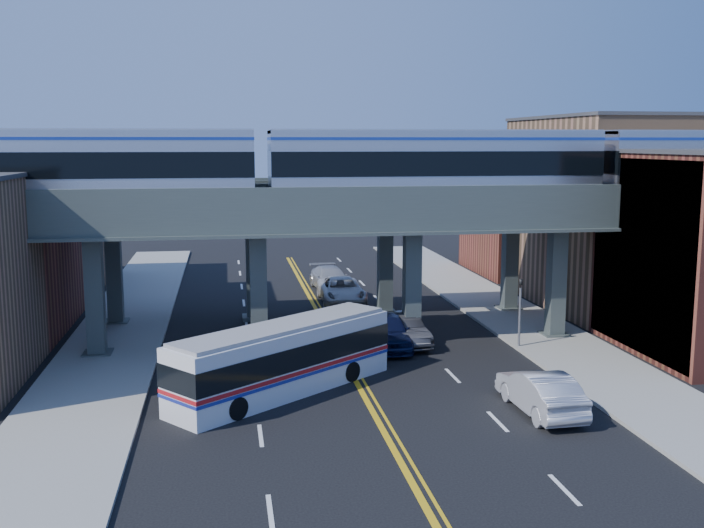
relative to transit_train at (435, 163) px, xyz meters
The scene contains 18 objects.
ground 13.41m from the transit_train, 122.61° to the right, with size 120.00×120.00×0.00m, color black.
sidewalk_west 19.19m from the transit_train, behind, with size 5.00×70.00×0.16m, color gray.
sidewalk_east 11.53m from the transit_train, 17.40° to the left, with size 5.00×70.00×0.16m, color gray.
building_west_c 32.07m from the transit_train, 138.36° to the left, with size 8.00×10.00×8.00m, color #896647.
building_east_b 15.97m from the transit_train, 30.87° to the left, with size 8.00×14.00×12.00m, color #896647.
building_east_c 25.39m from the transit_train, 57.50° to the left, with size 8.00×10.00×9.00m, color brown.
mural_panel 11.28m from the transit_train, 22.98° to the right, with size 0.10×9.50×9.50m, color teal.
elevated_viaduct_near 5.93m from the transit_train, behind, with size 52.00×3.60×7.40m.
elevated_viaduct_far 9.18m from the transit_train, 126.18° to the left, with size 52.00×3.60×7.40m.
transit_train is the anchor object (origin of this frame).
stop_sign 10.38m from the transit_train, 133.94° to the right, with size 0.76×0.09×2.63m.
traffic_signal 8.49m from the transit_train, 26.11° to the right, with size 0.15×0.18×4.10m.
transit_bus 13.64m from the transit_train, 139.63° to the right, with size 10.04×8.75×2.82m.
car_lane_a 8.98m from the transit_train, 163.68° to the right, with size 2.12×5.26×1.79m, color #10153A.
car_lane_b 8.81m from the transit_train, behind, with size 1.73×4.96×1.63m, color #2C2B2E.
car_lane_c 14.41m from the transit_train, 106.11° to the left, with size 2.77×6.01×1.67m, color silver.
car_lane_d 18.31m from the transit_train, 101.87° to the left, with size 2.27×5.58×1.62m, color #9E9EA2.
car_parked_curb 14.24m from the transit_train, 83.00° to the right, with size 1.78×5.11×1.68m, color #B8B7BD.
Camera 1 is at (-5.57, -31.32, 10.56)m, focal length 40.00 mm.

